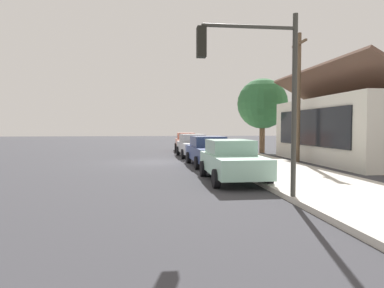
{
  "coord_description": "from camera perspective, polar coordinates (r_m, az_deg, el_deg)",
  "views": [
    {
      "loc": [
        20.69,
        -0.38,
        2.1
      ],
      "look_at": [
        1.07,
        2.03,
        1.13
      ],
      "focal_mm": 32.42,
      "sensor_mm": 36.0,
      "label": 1
    }
  ],
  "objects": [
    {
      "name": "car_navy",
      "position": [
        18.78,
        2.81,
        -1.11
      ],
      "size": [
        4.9,
        2.17,
        1.59
      ],
      "rotation": [
        0.0,
        0.0,
        0.03
      ],
      "color": "navy",
      "rests_on": "ground"
    },
    {
      "name": "ground_plane",
      "position": [
        20.8,
        -5.93,
        -3.0
      ],
      "size": [
        120.0,
        120.0,
        0.0
      ],
      "primitive_type": "plane",
      "color": "#38383D"
    },
    {
      "name": "car_silver",
      "position": [
        24.32,
        0.15,
        -0.21
      ],
      "size": [
        4.92,
        2.11,
        1.59
      ],
      "rotation": [
        0.0,
        0.0,
        0.02
      ],
      "color": "silver",
      "rests_on": "ground"
    },
    {
      "name": "sidewalk_curb",
      "position": [
        21.64,
        9.08,
        -2.58
      ],
      "size": [
        60.0,
        4.2,
        0.16
      ],
      "primitive_type": "cube",
      "color": "beige",
      "rests_on": "ground"
    },
    {
      "name": "car_seafoam",
      "position": [
        13.6,
        6.55,
        -2.62
      ],
      "size": [
        4.62,
        2.07,
        1.59
      ],
      "rotation": [
        0.0,
        0.0,
        0.0
      ],
      "color": "#9ED1BC",
      "rests_on": "ground"
    },
    {
      "name": "fire_hydrant_red",
      "position": [
        22.49,
        4.76,
        -1.28
      ],
      "size": [
        0.22,
        0.22,
        0.71
      ],
      "color": "red",
      "rests_on": "sidewalk_curb"
    },
    {
      "name": "traffic_light_main",
      "position": [
        9.76,
        10.69,
        10.95
      ],
      "size": [
        0.37,
        2.79,
        5.2
      ],
      "color": "#383833",
      "rests_on": "ground"
    },
    {
      "name": "storefront_building",
      "position": [
        22.86,
        25.76,
        2.34
      ],
      "size": [
        11.27,
        6.48,
        5.54
      ],
      "color": "silver",
      "rests_on": "ground"
    },
    {
      "name": "shade_tree",
      "position": [
        29.03,
        11.52,
        6.49
      ],
      "size": [
        4.09,
        4.09,
        6.05
      ],
      "color": "brown",
      "rests_on": "ground"
    },
    {
      "name": "car_coral",
      "position": [
        30.2,
        -1.0,
        0.37
      ],
      "size": [
        4.74,
        2.12,
        1.59
      ],
      "rotation": [
        0.0,
        0.0,
        -0.05
      ],
      "color": "#EA8C75",
      "rests_on": "ground"
    },
    {
      "name": "utility_pole_wooden",
      "position": [
        21.15,
        17.11,
        7.65
      ],
      "size": [
        1.8,
        0.24,
        7.5
      ],
      "color": "brown",
      "rests_on": "ground"
    }
  ]
}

